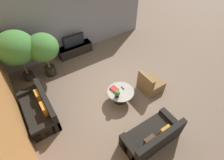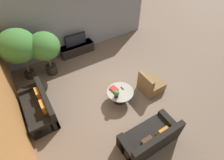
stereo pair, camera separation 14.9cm
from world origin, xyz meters
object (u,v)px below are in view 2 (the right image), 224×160
couch_near_entry (150,138)px  potted_palm_corner (45,47)px  television (75,40)px  coffee_table (120,94)px  media_console (77,49)px  potted_plant_tabletop (116,94)px  potted_palm_tall (17,47)px  couch_by_wall (39,107)px  armchair_wicker (150,85)px

couch_near_entry → potted_palm_corner: potted_palm_corner is taller
television → coffee_table: television is taller
media_console → potted_plant_tabletop: bearing=-91.0°
couch_near_entry → potted_palm_tall: potted_palm_tall is taller
media_console → couch_by_wall: bearing=-134.5°
coffee_table → couch_by_wall: (-2.64, 0.96, -0.03)m
couch_by_wall → potted_palm_corner: size_ratio=1.01×
television → coffee_table: size_ratio=1.03×
potted_palm_corner → couch_by_wall: bearing=-119.1°
coffee_table → potted_palm_corner: size_ratio=0.50×
potted_palm_tall → potted_plant_tabletop: size_ratio=7.36×
potted_plant_tabletop → armchair_wicker: bearing=-2.7°
armchair_wicker → media_console: bearing=21.3°
couch_near_entry → armchair_wicker: size_ratio=2.05×
television → potted_plant_tabletop: bearing=-91.0°
potted_palm_corner → potted_plant_tabletop: 3.25m
potted_palm_tall → potted_plant_tabletop: 3.92m
potted_plant_tabletop → media_console: bearing=89.0°
armchair_wicker → potted_plant_tabletop: size_ratio=2.96×
media_console → coffee_table: (0.18, -3.46, 0.08)m
coffee_table → armchair_wicker: (1.24, -0.20, -0.05)m
couch_by_wall → couch_near_entry: 3.74m
coffee_table → potted_plant_tabletop: 0.41m
potted_plant_tabletop → potted_palm_corner: bearing=116.3°
coffee_table → potted_palm_tall: bearing=130.4°
couch_by_wall → potted_palm_corner: 2.25m
television → coffee_table: (0.18, -3.46, -0.42)m
couch_near_entry → potted_palm_corner: size_ratio=0.94×
coffee_table → potted_plant_tabletop: size_ratio=3.26×
media_console → television: 0.49m
couch_by_wall → couch_near_entry: same height
media_console → couch_near_entry: couch_near_entry is taller
television → potted_palm_tall: 2.51m
potted_palm_tall → coffee_table: bearing=-49.6°
television → potted_palm_corner: bearing=-153.6°
coffee_table → couch_by_wall: bearing=159.9°
media_console → potted_palm_corner: 1.96m
coffee_table → couch_near_entry: couch_near_entry is taller
media_console → couch_near_entry: 5.28m
couch_near_entry → coffee_table: bearing=-94.6°
media_console → potted_plant_tabletop: potted_plant_tabletop is taller
couch_by_wall → couch_near_entry: bearing=41.8°
television → potted_palm_tall: potted_palm_tall is taller
potted_palm_tall → armchair_wicker: bearing=-40.0°
coffee_table → couch_near_entry: bearing=-94.6°
couch_near_entry → potted_plant_tabletop: size_ratio=6.06×
television → armchair_wicker: 3.95m
couch_near_entry → potted_palm_corner: (-1.51, 4.55, 1.01)m
armchair_wicker → potted_palm_corner: potted_palm_corner is taller
potted_palm_corner → television: bearing=26.4°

